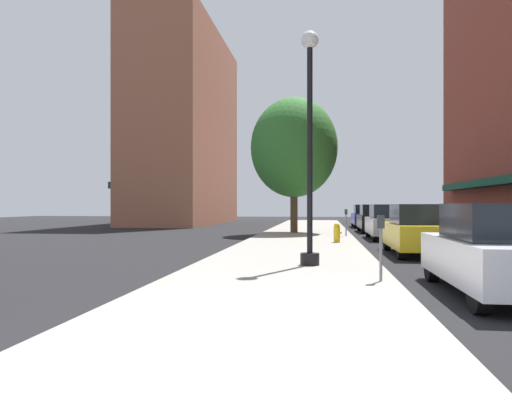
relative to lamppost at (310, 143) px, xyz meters
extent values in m
plane|color=black|center=(3.42, 10.85, -3.20)|extent=(90.00, 90.00, 0.00)
cube|color=gray|center=(-0.58, 11.85, -3.14)|extent=(4.80, 50.00, 0.12)
cube|color=#9E6047|center=(-11.58, 29.85, 5.15)|extent=(6.00, 18.00, 16.71)
cube|color=#144C38|center=(-14.93, 29.85, -0.10)|extent=(0.90, 15.30, 0.50)
cylinder|color=black|center=(0.00, 0.00, -2.93)|extent=(0.48, 0.48, 0.30)
cylinder|color=black|center=(0.00, 0.00, -0.18)|extent=(0.14, 0.14, 5.20)
sphere|color=silver|center=(0.00, 0.00, 2.60)|extent=(0.44, 0.44, 0.44)
cylinder|color=gold|center=(0.90, 7.74, -2.77)|extent=(0.26, 0.26, 0.62)
sphere|color=gold|center=(0.90, 7.74, -2.41)|extent=(0.24, 0.24, 0.24)
cylinder|color=gold|center=(1.04, 7.74, -2.68)|extent=(0.12, 0.10, 0.10)
cylinder|color=slate|center=(1.47, -2.44, -2.56)|extent=(0.06, 0.06, 1.05)
cube|color=#33383D|center=(1.47, -2.44, -1.90)|extent=(0.14, 0.09, 0.26)
cylinder|color=slate|center=(1.47, 11.81, -2.56)|extent=(0.06, 0.06, 1.05)
cube|color=#33383D|center=(1.47, 11.81, -1.90)|extent=(0.14, 0.09, 0.26)
cylinder|color=#4C3823|center=(-1.22, 14.61, -1.64)|extent=(0.40, 0.40, 2.89)
ellipsoid|color=#2D6B28|center=(-1.22, 14.61, 1.59)|extent=(4.75, 4.75, 5.47)
cylinder|color=black|center=(2.64, -1.55, -2.88)|extent=(0.22, 0.64, 0.64)
cylinder|color=black|center=(4.20, -1.55, -2.88)|extent=(0.22, 0.64, 0.64)
cylinder|color=black|center=(2.64, -4.75, -2.88)|extent=(0.22, 0.64, 0.64)
cube|color=silver|center=(3.42, -3.15, -2.56)|extent=(1.80, 4.30, 0.76)
cube|color=black|center=(3.42, -3.30, -1.86)|extent=(1.56, 2.20, 0.64)
cylinder|color=black|center=(2.64, 5.80, -2.88)|extent=(0.22, 0.64, 0.64)
cylinder|color=black|center=(4.20, 5.80, -2.88)|extent=(0.22, 0.64, 0.64)
cylinder|color=black|center=(2.64, 2.60, -2.88)|extent=(0.22, 0.64, 0.64)
cylinder|color=black|center=(4.20, 2.60, -2.88)|extent=(0.22, 0.64, 0.64)
cube|color=gold|center=(3.42, 4.20, -2.56)|extent=(1.80, 4.30, 0.76)
cube|color=black|center=(3.42, 4.05, -1.86)|extent=(1.56, 2.20, 0.64)
cylinder|color=black|center=(2.64, 13.14, -2.88)|extent=(0.22, 0.64, 0.64)
cylinder|color=black|center=(4.20, 13.14, -2.88)|extent=(0.22, 0.64, 0.64)
cylinder|color=black|center=(2.64, 9.94, -2.88)|extent=(0.22, 0.64, 0.64)
cylinder|color=black|center=(4.20, 9.94, -2.88)|extent=(0.22, 0.64, 0.64)
cube|color=#B2B2BA|center=(3.42, 11.54, -2.56)|extent=(1.80, 4.30, 0.76)
cube|color=black|center=(3.42, 11.39, -1.86)|extent=(1.56, 2.20, 0.64)
cylinder|color=black|center=(2.64, 19.31, -2.88)|extent=(0.22, 0.64, 0.64)
cylinder|color=black|center=(4.20, 19.31, -2.88)|extent=(0.22, 0.64, 0.64)
cylinder|color=black|center=(2.64, 16.11, -2.88)|extent=(0.22, 0.64, 0.64)
cylinder|color=black|center=(4.20, 16.11, -2.88)|extent=(0.22, 0.64, 0.64)
cube|color=black|center=(3.42, 17.71, -2.56)|extent=(1.80, 4.30, 0.76)
cube|color=black|center=(3.42, 17.56, -1.86)|extent=(1.56, 2.20, 0.64)
cylinder|color=black|center=(2.64, 25.52, -2.88)|extent=(0.22, 0.64, 0.64)
cylinder|color=black|center=(4.20, 25.52, -2.88)|extent=(0.22, 0.64, 0.64)
cylinder|color=black|center=(2.64, 22.32, -2.88)|extent=(0.22, 0.64, 0.64)
cylinder|color=black|center=(4.20, 22.32, -2.88)|extent=(0.22, 0.64, 0.64)
cube|color=#1E389E|center=(3.42, 23.92, -2.56)|extent=(1.80, 4.30, 0.76)
cube|color=black|center=(3.42, 23.77, -1.86)|extent=(1.56, 2.20, 0.64)
camera|label=1|loc=(0.30, -12.49, -1.57)|focal=34.65mm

